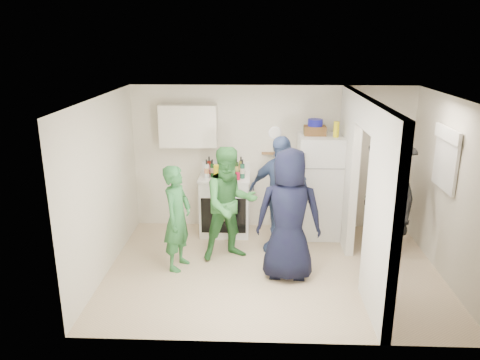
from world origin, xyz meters
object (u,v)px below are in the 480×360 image
at_px(person_denim, 280,195).
at_px(person_nook, 388,197).
at_px(fridge, 319,186).
at_px(person_green_left, 177,218).
at_px(wicker_basket, 315,130).
at_px(stove, 225,204).
at_px(yellow_cup_stack_top, 336,129).
at_px(blue_bowl, 315,123).
at_px(person_navy, 289,215).
at_px(person_green_center, 230,204).

bearing_deg(person_denim, person_nook, 25.77).
bearing_deg(person_denim, fridge, 74.51).
bearing_deg(person_green_left, wicker_basket, -41.24).
distance_m(person_denim, person_nook, 1.62).
height_order(stove, yellow_cup_stack_top, yellow_cup_stack_top).
relative_size(wicker_basket, blue_bowl, 1.46).
bearing_deg(person_navy, wicker_basket, -103.58).
bearing_deg(person_green_center, fridge, 12.50).
xyz_separation_m(person_green_left, person_denim, (1.49, 0.64, 0.15)).
distance_m(fridge, yellow_cup_stack_top, 1.02).
relative_size(fridge, person_green_center, 0.99).
bearing_deg(person_green_center, blue_bowl, 15.84).
height_order(wicker_basket, person_navy, wicker_basket).
bearing_deg(person_green_center, person_navy, -55.29).
bearing_deg(person_navy, person_denim, -80.58).
bearing_deg(fridge, yellow_cup_stack_top, -24.44).
height_order(stove, person_green_center, person_green_center).
distance_m(fridge, person_navy, 1.63).
height_order(fridge, yellow_cup_stack_top, yellow_cup_stack_top).
bearing_deg(person_green_left, blue_bowl, -41.24).
relative_size(yellow_cup_stack_top, person_green_center, 0.14).
bearing_deg(person_green_left, stove, -8.29).
relative_size(fridge, person_green_left, 1.11).
bearing_deg(yellow_cup_stack_top, blue_bowl, 154.89).
bearing_deg(person_nook, stove, -120.46).
bearing_deg(person_green_center, yellow_cup_stack_top, 6.16).
distance_m(person_green_left, person_nook, 3.16).
distance_m(yellow_cup_stack_top, person_navy, 1.88).
height_order(blue_bowl, person_navy, blue_bowl).
xyz_separation_m(blue_bowl, yellow_cup_stack_top, (0.32, -0.15, -0.08)).
bearing_deg(person_navy, stove, -53.66).
bearing_deg(stove, person_navy, -57.43).
xyz_separation_m(stove, blue_bowl, (1.48, 0.02, 1.43)).
bearing_deg(person_navy, person_nook, -150.75).
distance_m(fridge, wicker_basket, 0.95).
height_order(blue_bowl, person_green_center, blue_bowl).
relative_size(stove, person_navy, 0.55).
bearing_deg(wicker_basket, person_navy, -107.35).
relative_size(person_green_left, person_nook, 0.80).
bearing_deg(stove, wicker_basket, 0.77).
bearing_deg(person_nook, person_denim, -107.59).
distance_m(person_green_center, person_nook, 2.38).
bearing_deg(stove, person_green_center, -81.33).
xyz_separation_m(wicker_basket, person_green_center, (-1.33, -0.99, -0.93)).
bearing_deg(stove, person_denim, -36.75).
xyz_separation_m(blue_bowl, person_nook, (1.04, -0.84, -0.96)).
relative_size(person_navy, person_nook, 0.96).
distance_m(blue_bowl, person_green_left, 2.72).
relative_size(blue_bowl, person_green_left, 0.15).
xyz_separation_m(stove, person_green_center, (0.15, -0.97, 0.36)).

